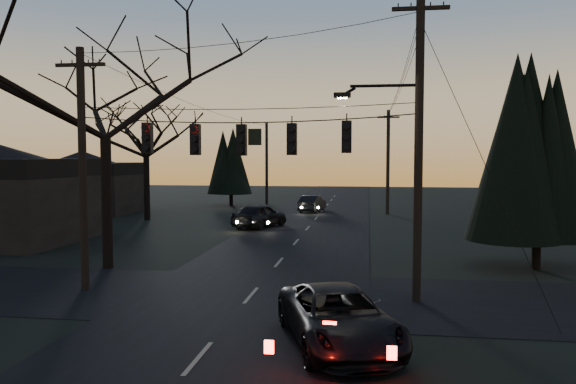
# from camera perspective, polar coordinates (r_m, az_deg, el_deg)

# --- Properties ---
(main_road) EXTENTS (8.00, 120.00, 0.02)m
(main_road) POSITION_cam_1_polar(r_m,az_deg,el_deg) (29.07, 0.31, -5.71)
(main_road) COLOR black
(main_road) RESTS_ON ground
(cross_road) EXTENTS (60.00, 7.00, 0.02)m
(cross_road) POSITION_cam_1_polar(r_m,az_deg,el_deg) (19.41, -3.77, -10.46)
(cross_road) COLOR black
(cross_road) RESTS_ON ground
(utility_pole_right) EXTENTS (5.00, 0.30, 10.00)m
(utility_pole_right) POSITION_cam_1_polar(r_m,az_deg,el_deg) (19.09, 12.91, -10.81)
(utility_pole_right) COLOR black
(utility_pole_right) RESTS_ON ground
(utility_pole_left) EXTENTS (1.80, 0.30, 8.50)m
(utility_pole_left) POSITION_cam_1_polar(r_m,az_deg,el_deg) (21.44, -19.88, -9.33)
(utility_pole_left) COLOR black
(utility_pole_left) RESTS_ON ground
(utility_pole_far_r) EXTENTS (1.80, 0.30, 8.50)m
(utility_pole_far_r) POSITION_cam_1_polar(r_m,az_deg,el_deg) (46.69, 10.06, -2.23)
(utility_pole_far_r) COLOR black
(utility_pole_far_r) RESTS_ON ground
(utility_pole_far_l) EXTENTS (0.30, 0.30, 8.00)m
(utility_pole_far_l) POSITION_cam_1_polar(r_m,az_deg,el_deg) (55.52, -2.17, -1.25)
(utility_pole_far_l) COLOR black
(utility_pole_far_l) RESTS_ON ground
(span_signal_assembly) EXTENTS (11.50, 0.44, 1.48)m
(span_signal_assembly) POSITION_cam_1_polar(r_m,az_deg,el_deg) (18.89, -4.56, 5.44)
(span_signal_assembly) COLOR black
(span_signal_assembly) RESTS_ON ground
(bare_tree_left) EXTENTS (10.40, 10.40, 11.00)m
(bare_tree_left) POSITION_cam_1_polar(r_m,az_deg,el_deg) (24.97, -18.15, 10.26)
(bare_tree_left) COLOR black
(bare_tree_left) RESTS_ON ground
(evergreen_right) EXTENTS (4.07, 4.07, 8.68)m
(evergreen_right) POSITION_cam_1_polar(r_m,az_deg,el_deg) (25.49, 24.16, 3.77)
(evergreen_right) COLOR black
(evergreen_right) RESTS_ON ground
(bare_tree_dist) EXTENTS (6.75, 6.75, 9.40)m
(bare_tree_dist) POSITION_cam_1_polar(r_m,az_deg,el_deg) (42.90, -14.24, 5.98)
(bare_tree_dist) COLOR black
(bare_tree_dist) RESTS_ON ground
(evergreen_dist) EXTENTS (3.91, 3.91, 6.62)m
(evergreen_dist) POSITION_cam_1_polar(r_m,az_deg,el_deg) (54.24, -5.81, 2.74)
(evergreen_dist) COLOR black
(evergreen_dist) RESTS_ON ground
(house_left_far) EXTENTS (9.00, 7.00, 5.20)m
(house_left_far) POSITION_cam_1_polar(r_m,az_deg,el_deg) (50.49, -20.13, 1.00)
(house_left_far) COLOR black
(house_left_far) RESTS_ON ground
(suv_near) EXTENTS (3.85, 5.58, 1.42)m
(suv_near) POSITION_cam_1_polar(r_m,az_deg,el_deg) (14.37, 5.13, -12.64)
(suv_near) COLOR black
(suv_near) RESTS_ON ground
(sedan_oncoming_a) EXTENTS (3.43, 5.06, 1.60)m
(sedan_oncoming_a) POSITION_cam_1_polar(r_m,az_deg,el_deg) (37.32, -2.89, -2.41)
(sedan_oncoming_a) COLOR black
(sedan_oncoming_a) RESTS_ON ground
(sedan_oncoming_b) EXTENTS (2.13, 4.37, 1.38)m
(sedan_oncoming_b) POSITION_cam_1_polar(r_m,az_deg,el_deg) (48.03, 2.49, -1.19)
(sedan_oncoming_b) COLOR black
(sedan_oncoming_b) RESTS_ON ground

